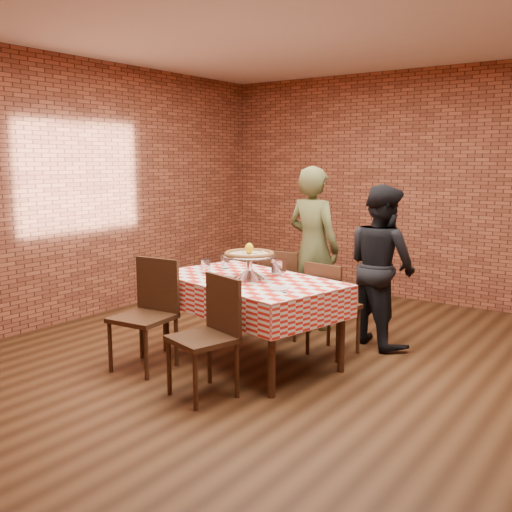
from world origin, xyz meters
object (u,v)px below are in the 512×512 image
at_px(diner_olive, 313,248).
at_px(diner_black, 381,266).
at_px(pizza_stand, 249,267).
at_px(water_glass_left, 206,266).
at_px(chair_far_left, 287,292).
at_px(chair_far_right, 333,308).
at_px(chair_near_left, 143,316).
at_px(condiment_caddy, 279,267).
at_px(chair_near_right, 202,338).
at_px(pizza, 249,255).
at_px(water_glass_right, 225,262).
at_px(table, 249,320).

distance_m(diner_olive, diner_black, 0.85).
relative_size(pizza_stand, water_glass_left, 3.58).
bearing_deg(chair_far_left, chair_far_right, 153.06).
bearing_deg(pizza_stand, diner_black, 58.30).
height_order(water_glass_left, chair_near_left, chair_near_left).
height_order(pizza_stand, condiment_caddy, pizza_stand).
bearing_deg(chair_near_right, condiment_caddy, 107.91).
distance_m(pizza, diner_black, 1.39).
distance_m(water_glass_right, chair_near_right, 1.32).
xyz_separation_m(pizza, chair_near_right, (0.16, -0.82, -0.52)).
bearing_deg(diner_black, chair_near_right, 103.22).
xyz_separation_m(pizza_stand, diner_black, (0.72, 1.17, -0.08)).
xyz_separation_m(table, water_glass_right, (-0.47, 0.25, 0.45)).
xyz_separation_m(condiment_caddy, chair_near_left, (-0.77, -0.95, -0.36)).
distance_m(condiment_caddy, chair_near_left, 1.27).
relative_size(pizza_stand, condiment_caddy, 3.11).
relative_size(table, water_glass_right, 12.32).
bearing_deg(chair_near_right, chair_far_left, 116.99).
relative_size(table, chair_far_right, 1.85).
bearing_deg(chair_near_left, water_glass_left, 69.34).
xyz_separation_m(diner_olive, diner_black, (0.84, -0.13, -0.08)).
height_order(condiment_caddy, chair_near_left, chair_near_left).
bearing_deg(chair_near_left, pizza, 40.44).
bearing_deg(diner_olive, diner_black, 178.21).
bearing_deg(chair_near_left, chair_far_right, 42.85).
relative_size(pizza, chair_near_right, 0.48).
height_order(water_glass_left, chair_near_right, chair_near_right).
xyz_separation_m(water_glass_right, diner_olive, (0.37, 1.04, 0.04)).
relative_size(chair_near_right, chair_far_right, 1.05).
bearing_deg(table, diner_black, 57.34).
xyz_separation_m(table, water_glass_left, (-0.46, -0.05, 0.45)).
distance_m(chair_near_right, diner_olive, 2.18).
bearing_deg(chair_far_right, pizza, 57.93).
height_order(table, pizza, pizza).
bearing_deg(water_glass_right, diner_black, 36.85).
height_order(chair_near_left, diner_olive, diner_olive).
bearing_deg(chair_far_left, table, 93.90).
distance_m(chair_far_right, diner_black, 0.68).
bearing_deg(water_glass_right, condiment_caddy, 1.33).
xyz_separation_m(water_glass_left, water_glass_right, (-0.01, 0.30, 0.00)).
bearing_deg(diner_black, chair_far_left, 46.83).
distance_m(pizza, water_glass_right, 0.57).
xyz_separation_m(chair_far_right, diner_olive, (-0.62, 0.68, 0.43)).
xyz_separation_m(chair_far_left, diner_black, (0.90, 0.29, 0.33)).
distance_m(table, chair_near_left, 0.93).
xyz_separation_m(water_glass_left, chair_near_left, (-0.17, -0.64, -0.35)).
bearing_deg(chair_far_left, chair_near_right, 94.84).
bearing_deg(pizza_stand, diner_olive, 95.04).
distance_m(chair_far_right, diner_olive, 1.01).
relative_size(condiment_caddy, chair_far_right, 0.17).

